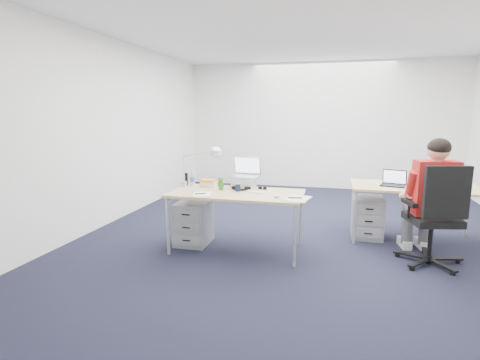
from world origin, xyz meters
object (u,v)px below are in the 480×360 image
Objects in this scene: desk_near at (236,196)px; drawer_pedestal_far at (367,217)px; computer_mouse at (277,196)px; seated_person at (428,200)px; sunglasses at (263,188)px; water_bottle at (193,177)px; office_chair at (432,237)px; drawer_pedestal_near at (194,223)px; book_stack at (208,183)px; dark_laptop at (393,178)px; far_cup at (468,185)px; desk_far at (415,190)px; headphones at (241,188)px; bear_figurine at (221,183)px; cordless_phone at (186,179)px; wireless_keyboard at (256,192)px; desk_lamp at (196,166)px; can_koozie at (238,187)px; silver_laptop at (244,173)px.

desk_near is 1.90m from drawer_pedestal_far.
seated_person is at bearing 29.97° from computer_mouse.
seated_person is at bearing 6.30° from sunglasses.
water_bottle is at bearing 171.21° from seated_person.
office_chair is (2.22, 0.09, -0.36)m from desk_near.
drawer_pedestal_near is at bearing -159.06° from drawer_pedestal_far.
computer_mouse reaches higher than drawer_pedestal_far.
book_stack reaches higher than drawer_pedestal_near.
computer_mouse is at bearing -126.96° from dark_laptop.
far_cup is at bearing 14.01° from drawer_pedestal_near.
desk_far is (2.17, 0.95, 0.00)m from desk_near.
seated_person is at bearing -47.62° from dark_laptop.
desk_near is 2.95m from far_cup.
desk_far is at bearing 28.94° from dark_laptop.
office_chair is 1.06m from drawer_pedestal_far.
dark_laptop is at bearing 24.36° from headphones.
computer_mouse is 0.79m from bear_figurine.
cordless_phone is at bearing 177.27° from computer_mouse.
wireless_keyboard is 0.86× the size of dark_laptop.
desk_far is at bearing -4.82° from bear_figurine.
office_chair reaches higher than sunglasses.
drawer_pedestal_near is 3.53m from far_cup.
desk_near is 0.55m from computer_mouse.
sunglasses is 0.21× the size of desk_lamp.
office_chair reaches higher than can_koozie.
book_stack is at bearing -165.53° from desk_far.
dark_laptop is (2.64, 0.65, 0.02)m from cordless_phone.
bear_figurine is at bearing -164.19° from far_cup.
book_stack reaches higher than desk_near.
drawer_pedestal_far is at bearing 20.94° from drawer_pedestal_near.
desk_lamp reaches higher than drawer_pedestal_near.
dark_laptop is (-0.28, -0.07, 0.16)m from desk_far.
desk_far is 2.26m from silver_laptop.
drawer_pedestal_far is 2.21× the size of headphones.
water_bottle is (-2.87, 0.02, 0.14)m from seated_person.
dark_laptop is at bearing 12.76° from water_bottle.
seated_person reaches higher than far_cup.
desk_lamp is (-2.81, 0.11, 0.68)m from office_chair.
can_koozie is 0.60× the size of cordless_phone.
desk_far is at bearing 25.52° from sunglasses.
office_chair is at bearing -54.14° from drawer_pedestal_far.
office_chair reaches higher than desk_near.
cordless_phone is (-0.15, 0.13, 0.54)m from drawer_pedestal_near.
office_chair reaches higher than bear_figurine.
sunglasses is 2.62m from far_cup.
book_stack is (-0.97, 0.44, 0.03)m from computer_mouse.
office_chair is 10.08× the size of sunglasses.
drawer_pedestal_near is 1.00m from sunglasses.
book_stack reaches higher than wireless_keyboard.
computer_mouse is at bearing -23.69° from can_koozie.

